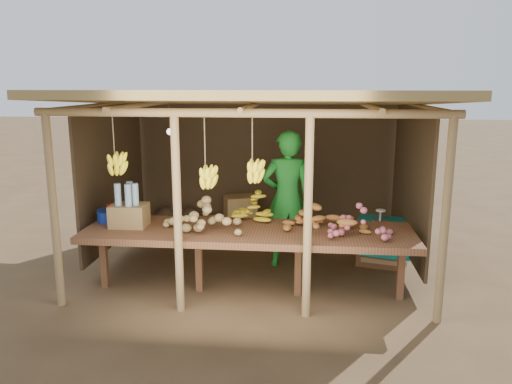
# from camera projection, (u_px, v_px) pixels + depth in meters

# --- Properties ---
(ground) EXTENTS (60.00, 60.00, 0.00)m
(ground) POSITION_uv_depth(u_px,v_px,m) (256.00, 265.00, 7.00)
(ground) COLOR brown
(ground) RESTS_ON ground
(stall_structure) EXTENTS (4.70, 3.50, 2.43)m
(stall_structure) POSITION_uv_depth(u_px,v_px,m) (250.00, 128.00, 6.61)
(stall_structure) COLOR #9C7D50
(stall_structure) RESTS_ON ground
(counter) EXTENTS (3.90, 1.05, 0.80)m
(counter) POSITION_uv_depth(u_px,v_px,m) (248.00, 235.00, 5.92)
(counter) COLOR brown
(counter) RESTS_ON ground
(potato_heap) EXTENTS (1.10, 0.85, 0.37)m
(potato_heap) POSITION_uv_depth(u_px,v_px,m) (202.00, 216.00, 5.79)
(potato_heap) COLOR #A08753
(potato_heap) RESTS_ON counter
(sweet_potato_heap) EXTENTS (1.02, 0.73, 0.36)m
(sweet_potato_heap) POSITION_uv_depth(u_px,v_px,m) (325.00, 215.00, 5.87)
(sweet_potato_heap) COLOR #9F6028
(sweet_potato_heap) RESTS_ON counter
(onion_heap) EXTENTS (0.85, 0.69, 0.35)m
(onion_heap) POSITION_uv_depth(u_px,v_px,m) (359.00, 222.00, 5.57)
(onion_heap) COLOR #B35762
(onion_heap) RESTS_ON counter
(banana_pile) EXTENTS (0.61, 0.43, 0.35)m
(banana_pile) POSITION_uv_depth(u_px,v_px,m) (257.00, 206.00, 6.31)
(banana_pile) COLOR gold
(banana_pile) RESTS_ON counter
(tomato_basin) EXTENTS (0.40, 0.40, 0.21)m
(tomato_basin) POSITION_uv_depth(u_px,v_px,m) (113.00, 214.00, 6.29)
(tomato_basin) COLOR navy
(tomato_basin) RESTS_ON counter
(bottle_box) EXTENTS (0.43, 0.35, 0.54)m
(bottle_box) POSITION_uv_depth(u_px,v_px,m) (129.00, 210.00, 6.01)
(bottle_box) COLOR olive
(bottle_box) RESTS_ON counter
(vendor) EXTENTS (0.75, 0.55, 1.89)m
(vendor) POSITION_uv_depth(u_px,v_px,m) (287.00, 199.00, 6.83)
(vendor) COLOR #1B7B25
(vendor) RESTS_ON ground
(tarp_crate) EXTENTS (0.81, 0.74, 0.81)m
(tarp_crate) POSITION_uv_depth(u_px,v_px,m) (381.00, 241.00, 7.01)
(tarp_crate) COLOR brown
(tarp_crate) RESTS_ON ground
(carton_stack) EXTENTS (1.10, 0.53, 0.75)m
(carton_stack) POSITION_uv_depth(u_px,v_px,m) (230.00, 223.00, 7.91)
(carton_stack) COLOR olive
(carton_stack) RESTS_ON ground
(burlap_sacks) EXTENTS (0.86, 0.45, 0.61)m
(burlap_sacks) POSITION_uv_depth(u_px,v_px,m) (178.00, 222.00, 8.19)
(burlap_sacks) COLOR #443420
(burlap_sacks) RESTS_ON ground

